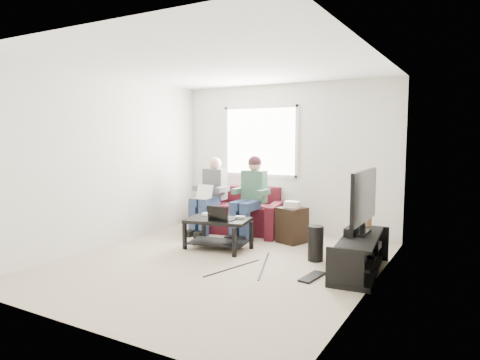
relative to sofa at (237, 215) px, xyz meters
name	(u,v)px	position (x,y,z in m)	size (l,w,h in m)	color
floor	(217,263)	(0.74, -1.82, -0.30)	(4.50, 4.50, 0.00)	tan
ceiling	(216,65)	(0.74, -1.82, 2.30)	(4.50, 4.50, 0.00)	white
wall_back	(286,158)	(0.74, 0.43, 1.00)	(4.50, 4.50, 0.00)	silver
wall_front	(75,183)	(0.74, -4.07, 1.00)	(4.50, 4.50, 0.00)	silver
wall_left	(108,162)	(-1.26, -1.82, 1.00)	(4.50, 4.50, 0.00)	silver
wall_right	(372,173)	(2.74, -1.82, 1.00)	(4.50, 4.50, 0.00)	silver
window	(260,141)	(0.24, 0.42, 1.30)	(1.48, 0.04, 1.28)	white
sofa	(237,215)	(0.00, 0.00, 0.00)	(1.82, 1.05, 0.78)	#461120
person_left	(210,192)	(-0.40, -0.27, 0.42)	(0.40, 0.71, 1.32)	navy
person_right	(250,191)	(0.40, -0.25, 0.48)	(0.40, 0.71, 1.36)	navy
laptop_silver	(202,195)	(-0.40, -0.53, 0.39)	(0.32, 0.22, 0.24)	silver
coffee_table	(218,227)	(0.36, -1.21, 0.05)	(1.02, 0.74, 0.46)	black
laptop_black	(222,212)	(0.48, -1.29, 0.29)	(0.34, 0.24, 0.24)	black
controller_a	(207,214)	(0.08, -1.09, 0.19)	(0.14, 0.09, 0.04)	silver
controller_b	(219,215)	(0.26, -1.03, 0.19)	(0.14, 0.09, 0.04)	black
controller_c	(240,218)	(0.66, -1.06, 0.19)	(0.14, 0.09, 0.04)	gray
tv_stand	(360,256)	(2.51, -1.28, -0.09)	(0.57, 1.45, 0.47)	black
tv	(364,198)	(2.50, -1.18, 0.63)	(0.12, 1.10, 0.81)	black
soundbar	(353,229)	(2.39, -1.18, 0.22)	(0.12, 0.50, 0.10)	black
drink_cup	(369,222)	(2.46, -0.65, 0.23)	(0.08, 0.08, 0.12)	olive
console_white	(352,259)	(2.51, -1.68, -0.02)	(0.30, 0.22, 0.06)	silver
console_grey	(366,245)	(2.51, -0.98, -0.01)	(0.34, 0.26, 0.08)	gray
console_black	(359,251)	(2.51, -1.33, -0.01)	(0.38, 0.30, 0.07)	black
subwoofer	(316,243)	(1.85, -1.06, -0.05)	(0.21, 0.21, 0.48)	black
keyboard_floor	(312,277)	(2.06, -1.76, -0.28)	(0.15, 0.46, 0.03)	black
end_table	(292,224)	(1.18, -0.30, 0.00)	(0.38, 0.38, 0.67)	black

